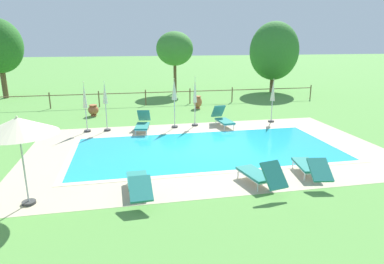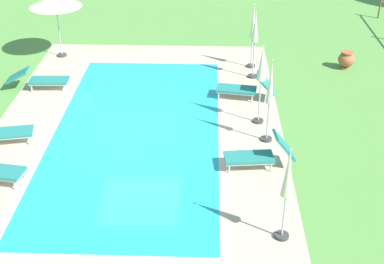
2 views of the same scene
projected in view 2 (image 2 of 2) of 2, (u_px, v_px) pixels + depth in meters
ground_plane at (137, 133)px, 16.04m from camera, size 160.00×160.00×0.00m
pool_deck_paving at (136, 133)px, 16.04m from camera, size 14.18×8.61×0.01m
swimming_pool_water at (136, 133)px, 16.04m from camera, size 10.40×4.83×0.01m
pool_coping_rim at (136, 132)px, 16.04m from camera, size 10.88×5.31×0.01m
sun_lounger_north_near_steps at (245, 88)px, 17.82m from camera, size 0.89×1.98×0.94m
sun_lounger_north_mid at (40, 79)px, 18.48m from camera, size 0.68×2.08×0.73m
sun_lounger_south_near_corner at (259, 154)px, 14.29m from camera, size 0.79×1.90×1.00m
patio_umbrella_open_foreground at (55, 1)px, 20.12m from camera, size 1.96×1.96×2.44m
patio_umbrella_closed_row_west at (288, 181)px, 11.29m from camera, size 0.32×0.32×2.32m
patio_umbrella_closed_row_mid_west at (262, 70)px, 15.75m from camera, size 0.32×0.32×2.48m
patio_umbrella_closed_row_centre at (253, 28)px, 19.52m from camera, size 0.32×0.32×2.41m
patio_umbrella_closed_row_mid_east at (255, 35)px, 18.69m from camera, size 0.32×0.32×2.40m
patio_umbrella_closed_deck_corner at (270, 91)px, 14.89m from camera, size 0.32×0.32×2.51m
terracotta_urn_by_tree at (346, 59)px, 19.99m from camera, size 0.60×0.60×0.66m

